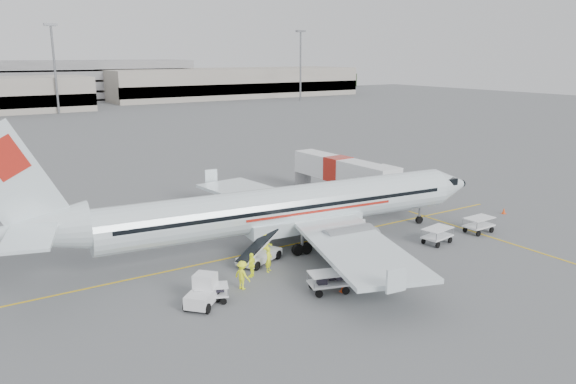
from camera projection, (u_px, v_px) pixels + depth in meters
name	position (u px, v px, depth m)	size (l,w,h in m)	color
ground	(301.00, 243.00, 45.30)	(360.00, 360.00, 0.00)	#56595B
stripe_lead	(301.00, 243.00, 45.30)	(44.00, 0.20, 0.01)	yellow
stripe_cross	(496.00, 239.00, 46.18)	(0.20, 20.00, 0.01)	yellow
terminal_east	(235.00, 83.00, 199.24)	(90.00, 26.00, 10.00)	gray
parking_garage	(94.00, 78.00, 187.22)	(62.00, 24.00, 14.00)	slate
treeline	(7.00, 91.00, 187.20)	(300.00, 3.00, 6.00)	black
mast_center	(55.00, 70.00, 141.48)	(3.20, 1.20, 22.00)	slate
mast_east	(301.00, 66.00, 181.09)	(3.20, 1.20, 22.00)	slate
aircraft	(288.00, 179.00, 43.33)	(39.18, 30.71, 10.80)	white
jet_bridge	(338.00, 177.00, 59.17)	(3.09, 16.48, 4.32)	white
belt_loader	(259.00, 245.00, 40.68)	(4.92, 1.84, 2.66)	white
tug_fore	(355.00, 232.00, 45.07)	(2.27, 1.30, 1.75)	white
tug_mid	(372.00, 266.00, 38.05)	(2.13, 1.22, 1.65)	white
tug_aft	(202.00, 292.00, 33.63)	(2.42, 1.39, 1.87)	white
cart_loaded_a	(211.00, 293.00, 34.35)	(2.09, 1.23, 1.09)	white
cart_loaded_b	(329.00, 282.00, 35.76)	(2.56, 1.51, 1.34)	white
cart_empty_a	(437.00, 236.00, 44.95)	(2.53, 1.49, 1.32)	white
cart_empty_b	(479.00, 225.00, 47.72)	(2.57, 1.52, 1.34)	white
cone_nose	(504.00, 211.00, 53.42)	(0.37, 0.37, 0.61)	#F04813
cone_port	(213.00, 202.00, 56.31)	(0.41, 0.41, 0.67)	#F04813
cone_stbd	(343.00, 288.00, 35.84)	(0.35, 0.35, 0.58)	#F04813
crew_a	(269.00, 259.00, 39.08)	(0.65, 0.43, 1.80)	#E7F41E
crew_b	(266.00, 246.00, 41.63)	(0.92, 0.72, 1.89)	#E7F41E
crew_c	(242.00, 275.00, 36.13)	(1.23, 0.71, 1.91)	#E7F41E
crew_d	(252.00, 265.00, 38.15)	(1.00, 0.42, 1.71)	#E7F41E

